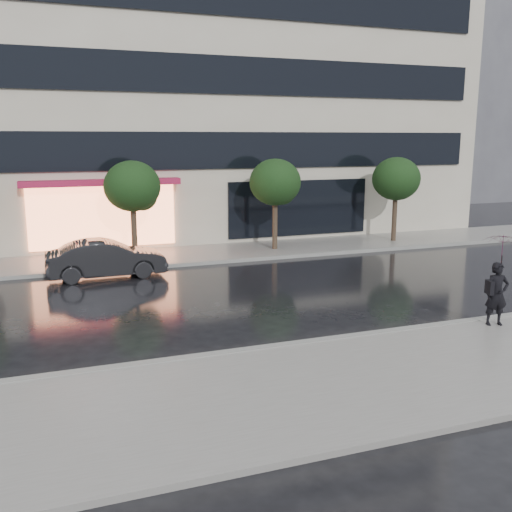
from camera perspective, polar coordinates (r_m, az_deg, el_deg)
name	(u,v)px	position (r m, az deg, el deg)	size (l,w,h in m)	color
ground	(311,331)	(14.77, 5.52, -7.43)	(120.00, 120.00, 0.00)	black
sidewalk_near	(380,377)	(12.10, 12.27, -11.78)	(60.00, 4.50, 0.12)	slate
sidewalk_far	(206,254)	(24.09, -4.98, 0.24)	(60.00, 3.50, 0.12)	slate
curb_near	(329,341)	(13.90, 7.31, -8.41)	(60.00, 0.25, 0.14)	gray
curb_far	(218,262)	(22.44, -3.82, -0.57)	(60.00, 0.25, 0.14)	gray
office_building	(164,55)	(31.42, -9.16, 19.19)	(30.00, 12.76, 18.00)	beige
bg_building_right	(451,99)	(51.81, 18.96, 14.60)	(12.00, 12.00, 16.00)	#4C4C54
tree_mid_west	(134,188)	(22.90, -12.13, 6.67)	(2.20, 2.20, 3.99)	#33261C
tree_mid_east	(276,184)	(24.45, 2.04, 7.22)	(2.20, 2.20, 3.99)	#33261C
tree_far_east	(397,180)	(27.26, 13.91, 7.35)	(2.20, 2.20, 3.99)	#33261C
parked_car	(106,259)	(20.67, -14.73, -0.28)	(1.43, 4.10, 1.35)	black
pedestrian_with_umbrella	(501,265)	(15.63, 23.27, -0.86)	(1.18, 1.19, 2.35)	black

